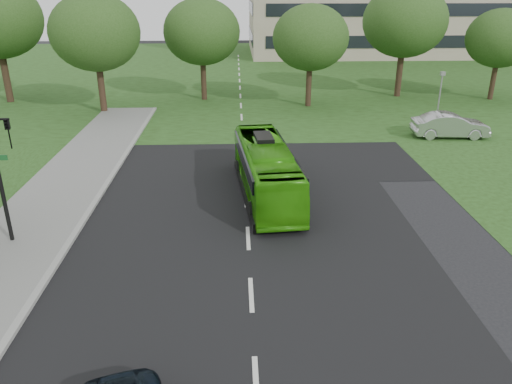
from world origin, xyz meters
TOP-DOWN VIEW (x-y plane):
  - ground at (0.00, 0.00)m, footprint 160.00×160.00m
  - street_surfaces at (-0.38, 22.75)m, footprint 120.00×120.00m
  - tree_park_a at (-11.05, 24.10)m, footprint 6.83×6.83m
  - tree_park_b at (-3.25, 28.72)m, footprint 6.55×6.55m
  - tree_park_c at (5.69, 25.75)m, footprint 6.17×6.17m
  - tree_park_d at (14.47, 29.42)m, footprint 7.33×7.33m
  - tree_park_e at (22.39, 27.70)m, footprint 5.81×5.81m
  - bus at (1.00, 6.54)m, footprint 3.00×9.38m
  - sedan at (13.90, 16.00)m, footprint 5.05×2.01m
  - traffic_light at (-9.22, 2.00)m, footprint 0.90×0.25m
  - camera_pole at (14.35, 19.48)m, footprint 0.38×0.35m

SIDE VIEW (x-z plane):
  - ground at x=0.00m, z-range 0.00..0.00m
  - street_surfaces at x=-0.38m, z-range -0.05..0.10m
  - sedan at x=13.90m, z-range 0.00..1.63m
  - bus at x=1.00m, z-range 0.00..2.57m
  - camera_pole at x=14.35m, z-range 0.55..4.36m
  - traffic_light at x=-9.22m, z-range 0.49..6.09m
  - tree_park_e at x=22.39m, z-range 1.39..9.13m
  - tree_park_c at x=5.69m, z-range 1.46..9.66m
  - tree_park_b at x=-3.25m, z-range 1.50..10.08m
  - tree_park_a at x=-11.05m, z-range 1.62..10.70m
  - tree_park_d at x=14.47m, z-range 1.72..11.41m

